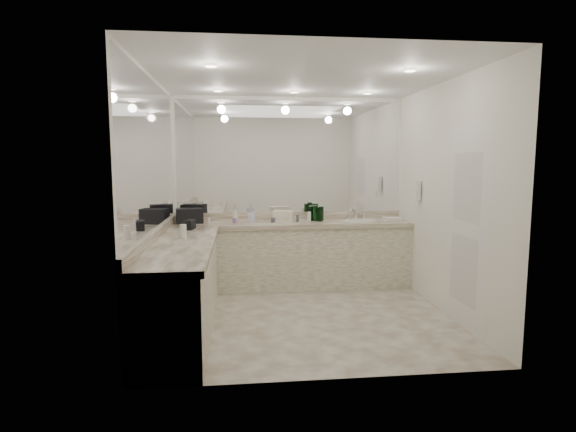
{
  "coord_description": "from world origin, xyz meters",
  "views": [
    {
      "loc": [
        -0.71,
        -4.81,
        1.7
      ],
      "look_at": [
        -0.14,
        0.4,
        1.07
      ],
      "focal_mm": 28.0,
      "sensor_mm": 36.0,
      "label": 1
    }
  ],
  "objects": [
    {
      "name": "wall_right",
      "position": [
        1.6,
        0.0,
        1.3
      ],
      "size": [
        0.02,
        3.0,
        2.6
      ],
      "primitive_type": "cube",
      "color": "white",
      "rests_on": "floor"
    },
    {
      "name": "mirror_back",
      "position": [
        0.0,
        1.49,
        1.77
      ],
      "size": [
        3.12,
        0.01,
        1.55
      ],
      "primitive_type": "cube",
      "color": "white",
      "rests_on": "wall_back"
    },
    {
      "name": "amenity_bottle_0",
      "position": [
        0.24,
        1.22,
        0.97
      ],
      "size": [
        0.05,
        0.05,
        0.13
      ],
      "primitive_type": "cylinder",
      "color": "white",
      "rests_on": "vanity_back_top"
    },
    {
      "name": "black_bag_spill",
      "position": [
        -1.3,
        0.63,
        0.96
      ],
      "size": [
        0.13,
        0.22,
        0.11
      ],
      "primitive_type": "cube",
      "rotation": [
        0.0,
        0.0,
        -0.19
      ],
      "color": "black",
      "rests_on": "vanity_left_top"
    },
    {
      "name": "amenity_bottle_3",
      "position": [
        -0.26,
        1.14,
        0.93
      ],
      "size": [
        0.06,
        0.06,
        0.06
      ],
      "primitive_type": "cylinder",
      "color": "#3F3F4C",
      "rests_on": "vanity_back_top"
    },
    {
      "name": "soap_bottle_c",
      "position": [
        -0.06,
        1.16,
        0.98
      ],
      "size": [
        0.13,
        0.13,
        0.16
      ],
      "primitive_type": "imported",
      "rotation": [
        0.0,
        0.0,
        -0.06
      ],
      "color": "#DCBE81",
      "rests_on": "vanity_back_top"
    },
    {
      "name": "green_bottle_2",
      "position": [
        0.42,
        1.27,
        1.0
      ],
      "size": [
        0.07,
        0.07,
        0.2
      ],
      "primitive_type": "cylinder",
      "color": "#11461A",
      "rests_on": "vanity_back_top"
    },
    {
      "name": "wall_back",
      "position": [
        0.0,
        1.5,
        1.3
      ],
      "size": [
        3.2,
        0.02,
        2.6
      ],
      "primitive_type": "cube",
      "color": "white",
      "rests_on": "floor"
    },
    {
      "name": "floor",
      "position": [
        0.0,
        0.0,
        0.0
      ],
      "size": [
        3.2,
        3.2,
        0.0
      ],
      "primitive_type": "plane",
      "color": "beige",
      "rests_on": "ground"
    },
    {
      "name": "amenity_bottle_5",
      "position": [
        -1.11,
        1.18,
        0.93
      ],
      "size": [
        0.04,
        0.04,
        0.07
      ],
      "primitive_type": "cylinder",
      "color": "silver",
      "rests_on": "vanity_back_top"
    },
    {
      "name": "green_bottle_4",
      "position": [
        0.28,
        1.28,
        1.0
      ],
      "size": [
        0.07,
        0.07,
        0.2
      ],
      "primitive_type": "cylinder",
      "color": "#11461A",
      "rests_on": "vanity_back_top"
    },
    {
      "name": "sink",
      "position": [
        0.95,
        1.2,
        0.9
      ],
      "size": [
        0.44,
        0.44,
        0.03
      ],
      "primitive_type": "cylinder",
      "color": "white",
      "rests_on": "vanity_back_top"
    },
    {
      "name": "soap_bottle_a",
      "position": [
        -0.76,
        1.26,
        1.0
      ],
      "size": [
        0.08,
        0.08,
        0.2
      ],
      "primitive_type": "imported",
      "rotation": [
        0.0,
        0.0,
        0.06
      ],
      "color": "silver",
      "rests_on": "vanity_back_top"
    },
    {
      "name": "hand_towel",
      "position": [
        1.41,
        1.2,
        0.92
      ],
      "size": [
        0.24,
        0.16,
        0.04
      ],
      "primitive_type": "cube",
      "rotation": [
        0.0,
        0.0,
        0.0
      ],
      "color": "white",
      "rests_on": "vanity_back_top"
    },
    {
      "name": "ceiling",
      "position": [
        0.0,
        0.0,
        2.6
      ],
      "size": [
        3.2,
        3.2,
        0.0
      ],
      "primitive_type": "plane",
      "color": "white",
      "rests_on": "floor"
    },
    {
      "name": "mirror_left",
      "position": [
        -1.59,
        0.0,
        1.77
      ],
      "size": [
        0.01,
        2.92,
        1.55
      ],
      "primitive_type": "cube",
      "color": "white",
      "rests_on": "wall_left"
    },
    {
      "name": "door",
      "position": [
        1.59,
        -0.5,
        1.05
      ],
      "size": [
        0.02,
        0.82,
        2.1
      ],
      "primitive_type": "cube",
      "color": "white",
      "rests_on": "wall_right"
    },
    {
      "name": "vanity_back_base",
      "position": [
        0.0,
        1.2,
        0.42
      ],
      "size": [
        3.2,
        0.6,
        0.84
      ],
      "primitive_type": "cube",
      "color": "silver",
      "rests_on": "floor"
    },
    {
      "name": "wall_phone",
      "position": [
        1.56,
        0.7,
        1.35
      ],
      "size": [
        0.06,
        0.1,
        0.24
      ],
      "primitive_type": "cube",
      "color": "white",
      "rests_on": "wall_right"
    },
    {
      "name": "green_bottle_0",
      "position": [
        0.33,
        1.24,
        1.01
      ],
      "size": [
        0.07,
        0.07,
        0.21
      ],
      "primitive_type": "cylinder",
      "color": "#11461A",
      "rests_on": "vanity_back_top"
    },
    {
      "name": "black_toiletry_bag",
      "position": [
        -1.36,
        1.2,
        1.0
      ],
      "size": [
        0.37,
        0.28,
        0.19
      ],
      "primitive_type": "cube",
      "rotation": [
        0.0,
        0.0,
        0.2
      ],
      "color": "black",
      "rests_on": "vanity_back_top"
    },
    {
      "name": "vanity_back_top",
      "position": [
        0.0,
        1.19,
        0.87
      ],
      "size": [
        3.2,
        0.64,
        0.06
      ],
      "primitive_type": "cube",
      "color": "beige",
      "rests_on": "vanity_back_base"
    },
    {
      "name": "amenity_bottle_1",
      "position": [
        0.07,
        1.16,
        0.95
      ],
      "size": [
        0.04,
        0.04,
        0.1
      ],
      "primitive_type": "cylinder",
      "color": "#3F3F4C",
      "rests_on": "vanity_back_top"
    },
    {
      "name": "soap_bottle_b",
      "position": [
        -0.54,
        1.18,
        1.0
      ],
      "size": [
        0.11,
        0.11,
        0.19
      ],
      "primitive_type": "imported",
      "rotation": [
        0.0,
        0.0,
        -0.33
      ],
      "color": "silver",
      "rests_on": "vanity_back_top"
    },
    {
      "name": "wall_left",
      "position": [
        -1.6,
        0.0,
        1.3
      ],
      "size": [
        0.02,
        3.0,
        2.6
      ],
      "primitive_type": "cube",
      "color": "white",
      "rests_on": "floor"
    },
    {
      "name": "backsplash_left",
      "position": [
        -1.58,
        0.0,
        0.95
      ],
      "size": [
        0.04,
        3.0,
        0.1
      ],
      "primitive_type": "cube",
      "color": "beige",
      "rests_on": "vanity_left_top"
    },
    {
      "name": "vanity_left_top",
      "position": [
        -1.29,
        -0.3,
        0.87
      ],
      "size": [
        0.64,
        2.42,
        0.06
      ],
      "primitive_type": "cube",
      "color": "beige",
      "rests_on": "vanity_left_base"
    },
    {
      "name": "green_bottle_3",
      "position": [
        0.39,
        1.2,
        1.0
      ],
      "size": [
        0.07,
        0.07,
        0.19
      ],
      "primitive_type": "cylinder",
      "color": "#11461A",
      "rests_on": "vanity_back_top"
    },
    {
      "name": "amenity_bottle_4",
      "position": [
        -0.53,
        1.34,
        0.94
      ],
      "size": [
        0.06,
        0.06,
        0.09
      ],
      "primitive_type": "cylinder",
      "color": "#3F3F4C",
      "rests_on": "vanity_back_top"
    },
    {
      "name": "faucet",
      "position": [
        0.95,
        1.41,
        0.97
      ],
      "size": [
        0.24,
        0.16,
        0.14
      ],
      "primitive_type": "cube",
      "color": "silver",
      "rests_on": "vanity_back_top"
    },
    {
      "name": "vanity_left_base",
      "position": [
        -1.3,
        -0.3,
        0.42
      ],
      "size": [
        0.6,
        2.4,
        0.84
      ],
      "primitive_type": "cube",
      "color": "silver",
      "rests_on": "floor"
    },
    {
      "name": "cream_cosmetic_case",
      "position": [
        -0.11,
        1.2,
        0.98
      ],
      "size": [
        0.3,
        0.23,
        0.15
      ],
      "primitive_type": "cube",
      "rotation": [
        0.0,
        0.0,
        -0.29
      ],
      "color": "silver",
      "rests_on": "vanity_back_top"
    },
    {
      "name": "backsplash_back",
      "position": [
        0.0,
        1.48,
        0.95
      ],
      "size": [
        3.2,
        0.04,
        0.1
      ],
      "primitive_type": "cube",
      "color": "beige",
      "rests_on": "vanity_back_top"
    },
    {
      "name": "lotion_left",
      "position": [
        -1.3,
        -0.02,
        0.98
      ],
      "size": [
        0.07,
        0.07,
        0.16
      ],
      "primitive_type": "cylinder",
      "color": "white",
      "rests_on": "vanity_left_top"
    },
    {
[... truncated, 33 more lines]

